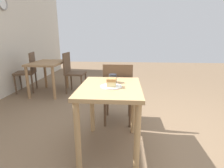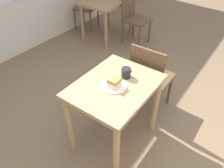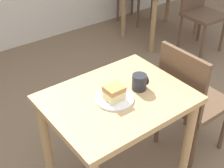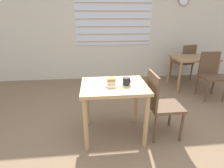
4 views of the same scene
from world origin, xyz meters
name	(u,v)px [view 2 (image 2 of 4)]	position (x,y,z in m)	size (l,w,h in m)	color
ground_plane	(162,157)	(0.00, 0.00, 0.00)	(14.00, 14.00, 0.00)	#7A6047
dining_table_near	(115,96)	(-0.09, 0.55, 0.62)	(0.85, 0.66, 0.77)	tan
dining_table_far	(107,7)	(1.90, 2.14, 0.60)	(0.93, 0.66, 0.72)	#9E754C
chair_near_window	(150,77)	(0.54, 0.49, 0.51)	(0.42, 0.42, 0.92)	brown
chair_far_corner	(134,16)	(2.01, 1.61, 0.51)	(0.44, 0.44, 0.92)	brown
chair_far_opposite	(89,5)	(1.98, 2.67, 0.51)	(0.51, 0.51, 0.92)	brown
plate	(114,86)	(-0.12, 0.54, 0.77)	(0.23, 0.23, 0.01)	white
cake_slice	(114,82)	(-0.12, 0.54, 0.82)	(0.11, 0.09, 0.08)	beige
coffee_mug	(126,73)	(0.07, 0.54, 0.82)	(0.10, 0.09, 0.10)	#232328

